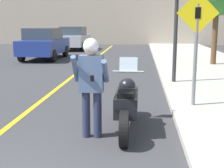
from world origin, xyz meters
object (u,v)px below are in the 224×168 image
at_px(person_biker, 91,78).
at_px(parked_car_blue, 44,43).
at_px(parked_car_silver, 74,38).
at_px(crossing_sign, 196,38).
at_px(motorcycle, 127,104).
at_px(traffic_light, 177,4).

xyz_separation_m(person_biker, parked_car_blue, (-4.43, 11.52, -0.19)).
xyz_separation_m(person_biker, parked_car_silver, (-4.10, 17.54, -0.19)).
relative_size(person_biker, crossing_sign, 0.68).
height_order(motorcycle, person_biker, person_biker).
distance_m(motorcycle, person_biker, 0.92).
xyz_separation_m(motorcycle, person_biker, (-0.58, -0.46, 0.55)).
relative_size(parked_car_blue, parked_car_silver, 1.00).
height_order(motorcycle, parked_car_silver, parked_car_silver).
distance_m(parked_car_blue, parked_car_silver, 6.03).
relative_size(crossing_sign, parked_car_silver, 0.60).
bearing_deg(motorcycle, traffic_light, 73.29).
bearing_deg(parked_car_silver, person_biker, -76.85).
height_order(traffic_light, parked_car_silver, traffic_light).
height_order(person_biker, parked_car_silver, person_biker).
bearing_deg(traffic_light, parked_car_blue, 133.17).
relative_size(motorcycle, person_biker, 1.30).
relative_size(traffic_light, parked_car_silver, 0.81).
bearing_deg(person_biker, motorcycle, 38.39).
height_order(person_biker, traffic_light, traffic_light).
xyz_separation_m(motorcycle, parked_car_blue, (-5.00, 11.06, 0.36)).
bearing_deg(motorcycle, parked_car_silver, 105.31).
relative_size(motorcycle, crossing_sign, 0.89).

